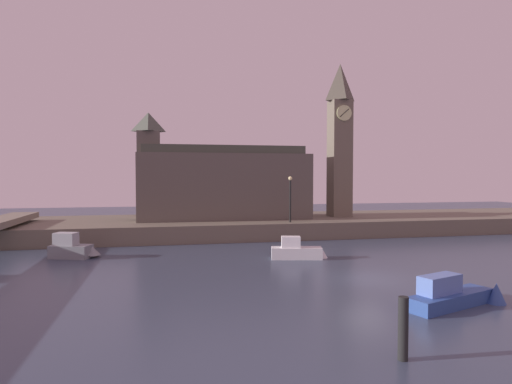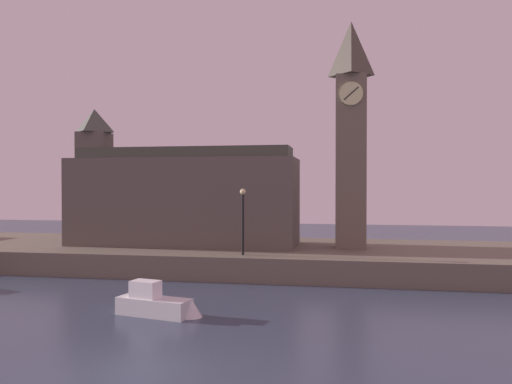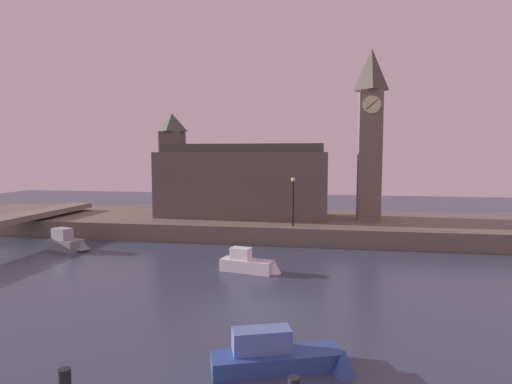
# 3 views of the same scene
# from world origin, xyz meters

# --- Properties ---
(ground_plane) EXTENTS (120.00, 120.00, 0.00)m
(ground_plane) POSITION_xyz_m (0.00, 0.00, 0.00)
(ground_plane) COLOR #384256
(far_embankment) EXTENTS (70.00, 12.00, 1.50)m
(far_embankment) POSITION_xyz_m (0.00, 20.00, 0.75)
(far_embankment) COLOR #6B6051
(far_embankment) RESTS_ON ground
(clock_tower) EXTENTS (2.23, 2.28, 15.42)m
(clock_tower) POSITION_xyz_m (6.80, 19.94, 9.50)
(clock_tower) COLOR #6B6051
(clock_tower) RESTS_ON far_embankment
(parliament_hall) EXTENTS (16.29, 5.53, 10.00)m
(parliament_hall) POSITION_xyz_m (-5.52, 20.10, 4.96)
(parliament_hall) COLOR #5B544C
(parliament_hall) RESTS_ON far_embankment
(streetlamp) EXTENTS (0.36, 0.36, 4.07)m
(streetlamp) POSITION_xyz_m (0.22, 15.31, 4.03)
(streetlamp) COLOR black
(streetlamp) RESTS_ON far_embankment
(boat_ferry_white) EXTENTS (4.07, 1.82, 1.54)m
(boat_ferry_white) POSITION_xyz_m (-1.72, 6.30, 0.52)
(boat_ferry_white) COLOR silver
(boat_ferry_white) RESTS_ON ground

